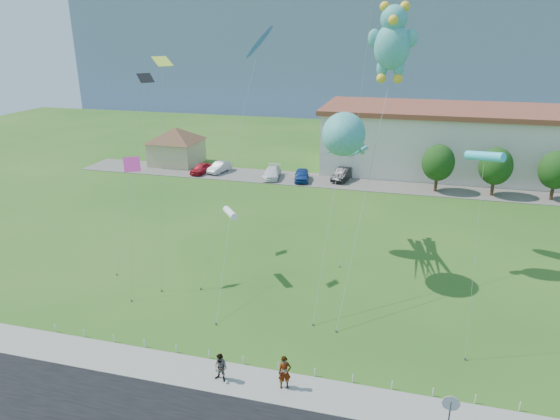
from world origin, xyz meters
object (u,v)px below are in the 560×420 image
at_px(parked_car_blue, 302,175).
at_px(stop_sign, 450,408).
at_px(pedestrian_right, 221,368).
at_px(parked_car_black, 343,174).
at_px(teddy_bear_kite, 392,41).
at_px(pavilion, 176,142).
at_px(parked_car_silver, 220,167).
at_px(parked_car_white, 272,173).
at_px(parked_car_red, 201,168).
at_px(octopus_kite, 346,142).
at_px(pedestrian_left, 285,372).

bearing_deg(parked_car_blue, stop_sign, -78.62).
xyz_separation_m(pedestrian_right, parked_car_black, (0.74, 38.81, -0.09)).
bearing_deg(teddy_bear_kite, pavilion, 140.19).
bearing_deg(parked_car_blue, pedestrian_right, -93.93).
height_order(pedestrian_right, teddy_bear_kite, teddy_bear_kite).
xyz_separation_m(parked_car_silver, parked_car_white, (7.29, -0.94, 0.01)).
xyz_separation_m(stop_sign, teddy_bear_kite, (-4.48, 18.01, 14.73)).
xyz_separation_m(parked_car_red, parked_car_white, (9.39, 0.20, 0.03)).
distance_m(parked_car_black, octopus_kite, 25.61).
xyz_separation_m(parked_car_red, parked_car_blue, (13.18, 0.06, 0.06)).
bearing_deg(pavilion, parked_car_silver, -20.07).
relative_size(pavilion, teddy_bear_kite, 0.48).
relative_size(parked_car_blue, parked_car_black, 0.92).
xyz_separation_m(pavilion, octopus_kite, (26.39, -25.96, 6.81)).
xyz_separation_m(parked_car_black, teddy_bear_kite, (5.90, -21.97, 15.80)).
xyz_separation_m(pedestrian_left, parked_car_silver, (-18.43, 38.03, -0.28)).
bearing_deg(parked_car_blue, octopus_kite, -80.22).
height_order(parked_car_red, parked_car_white, parked_car_white).
relative_size(pedestrian_right, octopus_kite, 0.11).
bearing_deg(parked_car_black, parked_car_white, -159.62).
distance_m(pedestrian_left, parked_car_white, 38.73).
distance_m(pedestrian_right, parked_car_black, 38.81).
distance_m(pavilion, parked_car_white, 15.18).
distance_m(parked_car_white, parked_car_black, 8.68).
distance_m(parked_car_white, octopus_kite, 26.88).
relative_size(stop_sign, parked_car_silver, 0.62).
relative_size(pedestrian_right, parked_car_red, 0.42).
bearing_deg(parked_car_black, pedestrian_right, -79.90).
bearing_deg(stop_sign, teddy_bear_kite, 103.96).
relative_size(pavilion, stop_sign, 3.68).
bearing_deg(pavilion, pedestrian_right, -61.37).
xyz_separation_m(parked_car_white, parked_car_black, (8.57, 1.39, 0.06)).
bearing_deg(parked_car_black, pedestrian_left, -74.97).
xyz_separation_m(stop_sign, parked_car_red, (-28.32, 38.40, -1.17)).
bearing_deg(teddy_bear_kite, parked_car_black, 105.02).
bearing_deg(pedestrian_right, parked_car_blue, 108.96).
bearing_deg(parked_car_white, pedestrian_left, -80.61).
bearing_deg(stop_sign, parked_car_red, 126.41).
distance_m(pavilion, octopus_kite, 37.64).
bearing_deg(pavilion, stop_sign, -51.56).
bearing_deg(pedestrian_right, stop_sign, 6.71).
bearing_deg(parked_car_white, pavilion, 158.77).
bearing_deg(parked_car_blue, teddy_bear_kite, -72.56).
relative_size(pavilion, parked_car_red, 2.45).
xyz_separation_m(parked_car_silver, parked_car_black, (15.85, 0.44, 0.07)).
distance_m(pavilion, stop_sign, 53.90).
bearing_deg(octopus_kite, parked_car_white, 117.89).
distance_m(pavilion, teddy_bear_kite, 40.15).
bearing_deg(parked_car_black, octopus_kite, -70.98).
distance_m(pavilion, parked_car_red, 6.83).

